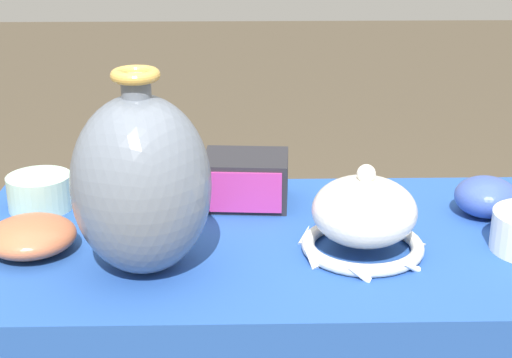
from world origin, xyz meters
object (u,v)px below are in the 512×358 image
(vase_dome_bell, at_px, (364,218))
(bowl_shallow_terracotta, at_px, (31,236))
(vase_tall_bulbous, at_px, (141,184))
(mosaic_tile_box, at_px, (246,180))
(pot_squat_celadon, at_px, (40,192))
(bowl_shallow_cobalt, at_px, (486,197))

(vase_dome_bell, relative_size, bowl_shallow_terracotta, 1.47)
(vase_tall_bulbous, bearing_deg, mosaic_tile_box, 58.76)
(pot_squat_celadon, bearing_deg, vase_tall_bulbous, -48.23)
(vase_dome_bell, distance_m, bowl_shallow_terracotta, 0.55)
(bowl_shallow_terracotta, xyz_separation_m, bowl_shallow_cobalt, (0.80, 0.14, 0.01))
(bowl_shallow_terracotta, distance_m, bowl_shallow_cobalt, 0.81)
(vase_tall_bulbous, distance_m, bowl_shallow_cobalt, 0.64)
(vase_dome_bell, distance_m, pot_squat_celadon, 0.61)
(vase_tall_bulbous, distance_m, mosaic_tile_box, 0.33)
(mosaic_tile_box, bearing_deg, bowl_shallow_terracotta, -146.15)
(vase_tall_bulbous, distance_m, vase_dome_bell, 0.37)
(vase_tall_bulbous, bearing_deg, bowl_shallow_cobalt, 18.30)
(vase_dome_bell, distance_m, mosaic_tile_box, 0.29)
(mosaic_tile_box, xyz_separation_m, bowl_shallow_cobalt, (0.44, -0.07, -0.01))
(vase_tall_bulbous, bearing_deg, pot_squat_celadon, 131.77)
(mosaic_tile_box, bearing_deg, bowl_shallow_cobalt, -4.64)
(pot_squat_celadon, bearing_deg, bowl_shallow_cobalt, -3.58)
(mosaic_tile_box, bearing_deg, vase_tall_bulbous, -117.01)
(vase_dome_bell, bearing_deg, bowl_shallow_cobalt, 30.67)
(vase_tall_bulbous, xyz_separation_m, bowl_shallow_cobalt, (0.60, 0.20, -0.11))
(pot_squat_celadon, distance_m, bowl_shallow_cobalt, 0.83)
(mosaic_tile_box, xyz_separation_m, pot_squat_celadon, (-0.39, -0.02, -0.01))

